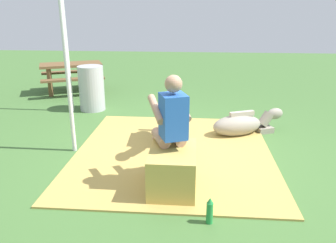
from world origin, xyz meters
The scene contains 11 objects.
ground_plane centered at (0.00, 0.00, 0.00)m, with size 24.00×24.00×0.00m, color #426B33.
hay_patch centered at (-0.06, 0.11, 0.01)m, with size 3.25×2.93×0.02m, color tan.
hay_bale centered at (-1.13, 0.05, 0.26)m, with size 0.80×0.55×0.52m, color tan.
person_seated centered at (-0.97, 0.09, 0.78)m, with size 0.72×0.56×1.40m.
pony_standing centered at (0.26, 0.21, 0.58)m, with size 1.35×0.37×0.95m.
pony_lying centered at (0.80, -1.02, 0.19)m, with size 0.76×1.34×0.42m.
soda_bottle centered at (-1.78, -0.37, 0.14)m, with size 0.07×0.07×0.29m.
water_barrel centered at (2.06, 2.00, 0.47)m, with size 0.53×0.53×0.94m, color #B2B2B7.
tent_pole_left centered at (-0.11, 1.64, 1.13)m, with size 0.06×0.06×2.25m, color silver.
tent_pole_right centered at (1.93, 2.41, 1.13)m, with size 0.06×0.06×2.25m, color silver.
picnic_bench centered at (3.55, 2.97, 0.58)m, with size 1.79×1.89×0.75m.
Camera 1 is at (-4.74, -0.19, 2.11)m, focal length 35.85 mm.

